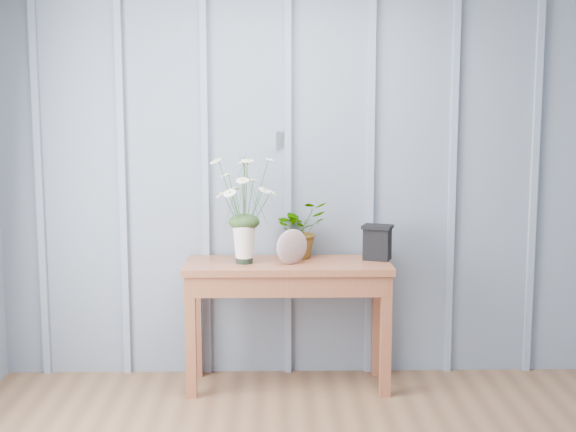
{
  "coord_description": "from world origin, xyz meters",
  "views": [
    {
      "loc": [
        -0.33,
        -2.59,
        1.7
      ],
      "look_at": [
        -0.25,
        1.94,
        1.03
      ],
      "focal_mm": 50.0,
      "sensor_mm": 36.0,
      "label": 1
    }
  ],
  "objects_px": {
    "daisy_vase": "(244,196)",
    "carved_box": "(377,242)",
    "felt_disc_vessel": "(292,247)",
    "sideboard": "(288,281)"
  },
  "relations": [
    {
      "from": "daisy_vase",
      "to": "carved_box",
      "type": "bearing_deg",
      "value": 6.08
    },
    {
      "from": "daisy_vase",
      "to": "felt_disc_vessel",
      "type": "bearing_deg",
      "value": -7.71
    },
    {
      "from": "felt_disc_vessel",
      "to": "carved_box",
      "type": "height_order",
      "value": "carved_box"
    },
    {
      "from": "felt_disc_vessel",
      "to": "sideboard",
      "type": "bearing_deg",
      "value": 80.32
    },
    {
      "from": "sideboard",
      "to": "felt_disc_vessel",
      "type": "bearing_deg",
      "value": -69.12
    },
    {
      "from": "felt_disc_vessel",
      "to": "carved_box",
      "type": "bearing_deg",
      "value": -17.19
    },
    {
      "from": "daisy_vase",
      "to": "carved_box",
      "type": "xyz_separation_m",
      "value": [
        0.78,
        0.08,
        -0.29
      ]
    },
    {
      "from": "daisy_vase",
      "to": "sideboard",
      "type": "bearing_deg",
      "value": 4.83
    },
    {
      "from": "carved_box",
      "to": "felt_disc_vessel",
      "type": "bearing_deg",
      "value": -166.63
    },
    {
      "from": "sideboard",
      "to": "felt_disc_vessel",
      "type": "relative_size",
      "value": 5.85
    }
  ]
}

